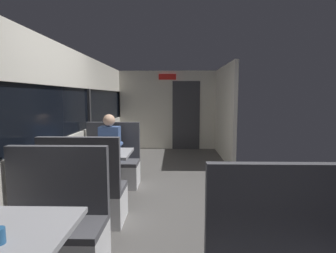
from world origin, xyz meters
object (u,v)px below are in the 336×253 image
dining_table_mid_window (100,159)px  bench_mid_window_facing_end (85,197)px  bench_near_window_facing_entry (52,234)px  bench_mid_window_facing_entry (112,167)px  seated_passenger (110,156)px

dining_table_mid_window → bench_mid_window_facing_end: 0.77m
bench_near_window_facing_entry → bench_mid_window_facing_entry: 2.28m
bench_mid_window_facing_end → dining_table_mid_window: bearing=90.0°
bench_mid_window_facing_end → bench_mid_window_facing_entry: size_ratio=1.00×
bench_near_window_facing_entry → seated_passenger: (0.00, 2.21, 0.21)m
dining_table_mid_window → bench_mid_window_facing_end: bench_mid_window_facing_end is taller
bench_near_window_facing_entry → bench_mid_window_facing_end: size_ratio=1.00×
dining_table_mid_window → seated_passenger: seated_passenger is taller
dining_table_mid_window → bench_mid_window_facing_entry: size_ratio=0.82×
bench_near_window_facing_entry → bench_mid_window_facing_entry: same height
seated_passenger → dining_table_mid_window: bearing=-90.0°
bench_mid_window_facing_end → seated_passenger: size_ratio=0.87×
seated_passenger → bench_near_window_facing_entry: bearing=-90.0°
bench_near_window_facing_entry → bench_mid_window_facing_entry: (0.00, 2.28, 0.00)m
bench_mid_window_facing_end → bench_mid_window_facing_entry: bearing=90.0°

